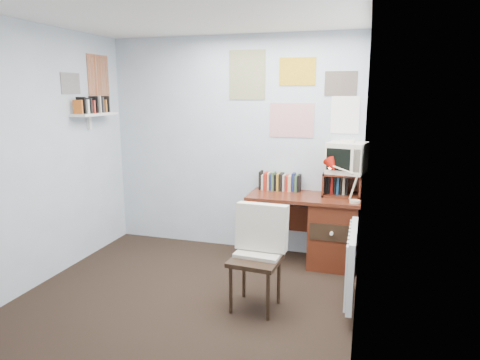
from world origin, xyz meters
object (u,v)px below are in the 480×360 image
object	(u,v)px
wall_shelf	(95,114)
crt_tv	(347,156)
desk_chair	(255,261)
radiator	(352,263)
desk_lamp	(356,184)
tv_riser	(342,184)
desk	(328,229)

from	to	relation	value
wall_shelf	crt_tv	bearing A→B (deg)	10.59
desk_chair	radiator	size ratio (longest dim) A/B	1.10
crt_tv	radiator	size ratio (longest dim) A/B	0.48
crt_tv	radiator	distance (m)	1.32
desk_lamp	tv_riser	distance (m)	0.32
desk	tv_riser	size ratio (longest dim) A/B	3.00
desk_lamp	crt_tv	world-z (taller)	crt_tv
tv_riser	crt_tv	size ratio (longest dim) A/B	1.05
crt_tv	desk	bearing A→B (deg)	-128.28
desk	wall_shelf	world-z (taller)	wall_shelf
desk_lamp	wall_shelf	distance (m)	2.92
radiator	wall_shelf	xyz separation A→B (m)	(-2.86, 0.55, 1.20)
desk_lamp	radiator	xyz separation A→B (m)	(0.02, -0.76, -0.53)
wall_shelf	radiator	bearing A→B (deg)	-10.89
tv_riser	radiator	distance (m)	1.15
radiator	wall_shelf	size ratio (longest dim) A/B	1.29
crt_tv	wall_shelf	xyz separation A→B (m)	(-2.73, -0.51, 0.43)
desk_lamp	radiator	bearing A→B (deg)	-97.98
wall_shelf	desk_lamp	bearing A→B (deg)	4.28
desk	desk_chair	world-z (taller)	desk_chair
radiator	crt_tv	bearing A→B (deg)	97.16
crt_tv	wall_shelf	bearing A→B (deg)	-157.68
desk_chair	crt_tv	xyz separation A→B (m)	(0.67, 1.30, 0.75)
desk_chair	radiator	bearing A→B (deg)	21.68
desk_chair	crt_tv	bearing A→B (deg)	67.86
desk_chair	tv_riser	bearing A→B (deg)	68.82
radiator	desk_chair	bearing A→B (deg)	-163.32
tv_riser	crt_tv	world-z (taller)	crt_tv
tv_riser	radiator	xyz separation A→B (m)	(0.17, -1.04, -0.47)
desk	desk_chair	bearing A→B (deg)	-113.59
desk_lamp	wall_shelf	bearing A→B (deg)	174.80
desk_chair	crt_tv	size ratio (longest dim) A/B	2.32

